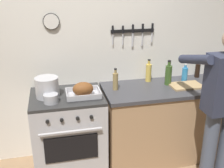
# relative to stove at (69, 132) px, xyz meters

# --- Properties ---
(wall_back) EXTENTS (6.00, 0.13, 2.60)m
(wall_back) POSITION_rel_stove_xyz_m (0.22, 0.36, 0.85)
(wall_back) COLOR white
(wall_back) RESTS_ON ground
(counter_block) EXTENTS (2.03, 0.65, 0.90)m
(counter_block) POSITION_rel_stove_xyz_m (1.42, 0.00, 0.00)
(counter_block) COLOR tan
(counter_block) RESTS_ON ground
(stove) EXTENTS (0.76, 0.67, 0.90)m
(stove) POSITION_rel_stove_xyz_m (0.00, 0.00, 0.00)
(stove) COLOR #BCBCC1
(stove) RESTS_ON ground
(person_cook) EXTENTS (0.51, 0.63, 1.66)m
(person_cook) POSITION_rel_stove_xyz_m (1.43, -0.62, 0.50)
(person_cook) COLOR #4C566B
(person_cook) RESTS_ON ground
(roasting_pan) EXTENTS (0.35, 0.26, 0.16)m
(roasting_pan) POSITION_rel_stove_xyz_m (0.17, -0.08, 0.52)
(roasting_pan) COLOR #B7B7BC
(roasting_pan) RESTS_ON stove
(stock_pot) EXTENTS (0.24, 0.24, 0.21)m
(stock_pot) POSITION_rel_stove_xyz_m (-0.19, 0.00, 0.55)
(stock_pot) COLOR #B7B7BC
(stock_pot) RESTS_ON stove
(saucepan) EXTENTS (0.14, 0.14, 0.09)m
(saucepan) POSITION_rel_stove_xyz_m (-0.16, -0.15, 0.49)
(saucepan) COLOR #B7B7BC
(saucepan) RESTS_ON stove
(cutting_board) EXTENTS (0.36, 0.24, 0.02)m
(cutting_board) POSITION_rel_stove_xyz_m (1.34, -0.05, 0.46)
(cutting_board) COLOR tan
(cutting_board) RESTS_ON counter_block
(bottle_vinegar) EXTENTS (0.06, 0.06, 0.24)m
(bottle_vinegar) POSITION_rel_stove_xyz_m (0.54, 0.04, 0.55)
(bottle_vinegar) COLOR #997F4C
(bottle_vinegar) RESTS_ON counter_block
(bottle_dish_soap) EXTENTS (0.07, 0.07, 0.21)m
(bottle_dish_soap) POSITION_rel_stove_xyz_m (1.41, 0.12, 0.54)
(bottle_dish_soap) COLOR #338CCC
(bottle_dish_soap) RESTS_ON counter_block
(bottle_soy_sauce) EXTENTS (0.06, 0.06, 0.22)m
(bottle_soy_sauce) POSITION_rel_stove_xyz_m (1.62, 0.22, 0.54)
(bottle_soy_sauce) COLOR black
(bottle_soy_sauce) RESTS_ON counter_block
(bottle_cooking_oil) EXTENTS (0.07, 0.07, 0.27)m
(bottle_cooking_oil) POSITION_rel_stove_xyz_m (0.98, 0.21, 0.56)
(bottle_cooking_oil) COLOR gold
(bottle_cooking_oil) RESTS_ON counter_block
(bottle_olive_oil) EXTENTS (0.08, 0.08, 0.29)m
(bottle_olive_oil) POSITION_rel_stove_xyz_m (1.16, 0.06, 0.57)
(bottle_olive_oil) COLOR #385623
(bottle_olive_oil) RESTS_ON counter_block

